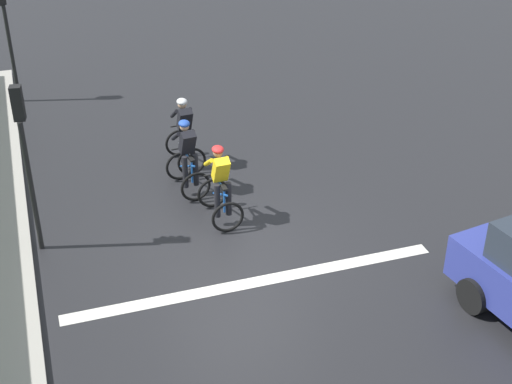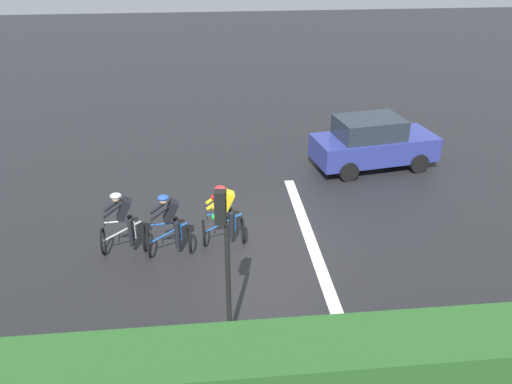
{
  "view_description": "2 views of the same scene",
  "coord_description": "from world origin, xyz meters",
  "px_view_note": "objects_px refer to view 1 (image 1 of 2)",
  "views": [
    {
      "loc": [
        -3.34,
        -11.28,
        8.24
      ],
      "look_at": [
        0.63,
        0.89,
        0.77
      ],
      "focal_mm": 52.03,
      "sensor_mm": 36.0,
      "label": 1
    },
    {
      "loc": [
        -11.83,
        1.7,
        7.52
      ],
      "look_at": [
        0.78,
        0.39,
        1.04
      ],
      "focal_mm": 37.21,
      "sensor_mm": 36.0,
      "label": 2
    }
  ],
  "objects_px": {
    "cyclist_second": "(187,159)",
    "traffic_light_near_crossing": "(24,145)",
    "cyclist_lead": "(185,135)",
    "cyclist_mid": "(220,186)",
    "traffic_light_far_junction": "(5,23)"
  },
  "relations": [
    {
      "from": "cyclist_lead",
      "to": "traffic_light_near_crossing",
      "type": "xyz_separation_m",
      "value": [
        -3.47,
        -2.39,
        1.43
      ]
    },
    {
      "from": "cyclist_second",
      "to": "cyclist_mid",
      "type": "relative_size",
      "value": 1.0
    },
    {
      "from": "cyclist_second",
      "to": "traffic_light_near_crossing",
      "type": "height_order",
      "value": "traffic_light_near_crossing"
    },
    {
      "from": "cyclist_mid",
      "to": "traffic_light_near_crossing",
      "type": "bearing_deg",
      "value": 177.54
    },
    {
      "from": "cyclist_lead",
      "to": "cyclist_mid",
      "type": "distance_m",
      "value": 2.54
    },
    {
      "from": "cyclist_mid",
      "to": "traffic_light_near_crossing",
      "type": "height_order",
      "value": "traffic_light_near_crossing"
    },
    {
      "from": "traffic_light_near_crossing",
      "to": "traffic_light_far_junction",
      "type": "xyz_separation_m",
      "value": [
        -0.1,
        7.61,
        0.0
      ]
    },
    {
      "from": "cyclist_lead",
      "to": "traffic_light_far_junction",
      "type": "distance_m",
      "value": 6.49
    },
    {
      "from": "cyclist_lead",
      "to": "cyclist_mid",
      "type": "bearing_deg",
      "value": -87.05
    },
    {
      "from": "traffic_light_near_crossing",
      "to": "cyclist_second",
      "type": "bearing_deg",
      "value": 20.72
    },
    {
      "from": "cyclist_second",
      "to": "traffic_light_near_crossing",
      "type": "relative_size",
      "value": 0.5
    },
    {
      "from": "cyclist_lead",
      "to": "cyclist_second",
      "type": "relative_size",
      "value": 1.0
    },
    {
      "from": "cyclist_second",
      "to": "cyclist_lead",
      "type": "bearing_deg",
      "value": 79.41
    },
    {
      "from": "cyclist_lead",
      "to": "traffic_light_near_crossing",
      "type": "height_order",
      "value": "traffic_light_near_crossing"
    },
    {
      "from": "traffic_light_near_crossing",
      "to": "cyclist_lead",
      "type": "bearing_deg",
      "value": 34.5
    }
  ]
}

